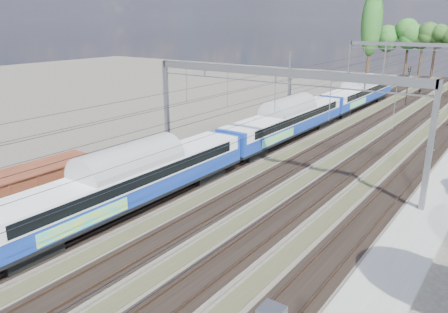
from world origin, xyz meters
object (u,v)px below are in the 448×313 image
Objects in this scene: emu_train at (286,117)px; freight_boxcar at (1,200)px; signal_near at (408,82)px; worker at (420,89)px.

freight_boxcar is (-4.50, -28.38, -0.73)m from emu_train.
worker is at bearing 101.12° from signal_near.
emu_train is 43.29m from worker.
emu_train is 28.74m from freight_boxcar.
emu_train is 5.26× the size of freight_boxcar.
worker is at bearing 82.99° from freight_boxcar.
emu_train is 29.09m from signal_near.
emu_train is 40.58× the size of worker.
emu_train reaches higher than freight_boxcar.
freight_boxcar is 7.71× the size of worker.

